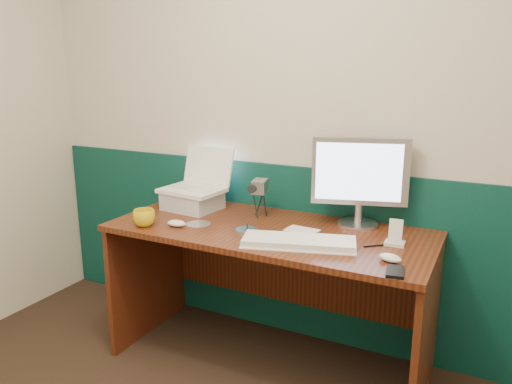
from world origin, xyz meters
The scene contains 19 objects.
back_wall centered at (0.00, 1.75, 1.25)m, with size 3.50×0.04×2.50m, color beige.
wainscot centered at (0.00, 1.74, 0.50)m, with size 3.48×0.02×1.00m, color #07302A.
desk centered at (-0.06, 1.38, 0.38)m, with size 1.60×0.70×0.75m, color #3B1B0A.
laptop_riser centered at (-0.60, 1.50, 0.80)m, with size 0.28×0.24×0.10m, color #B7BEC3.
laptop centered at (-0.60, 1.50, 0.98)m, with size 0.33×0.25×0.27m, color white, non-canonical shape.
monitor centered at (0.32, 1.61, 0.98)m, with size 0.47×0.13×0.47m, color #BBBBC0, non-canonical shape.
keyboard centered at (0.16, 1.21, 0.76)m, with size 0.50×0.17×0.03m, color white.
mouse_right centered at (0.57, 1.21, 0.77)m, with size 0.10×0.06×0.03m, color silver.
mouse_left centered at (-0.49, 1.20, 0.77)m, with size 0.10×0.06×0.03m, color silver.
mug centered at (-0.64, 1.13, 0.79)m, with size 0.11×0.11×0.09m, color gold.
camcorder centered at (-0.19, 1.54, 0.86)m, with size 0.10×0.14×0.21m, color #A2A2A6, non-canonical shape.
cd_spindle centered at (-0.12, 1.26, 0.76)m, with size 0.11×0.11×0.02m, color #AEB3BF.
cd_loose_a centered at (-0.42, 1.28, 0.75)m, with size 0.13×0.13×0.00m, color silver.
cd_loose_b centered at (0.09, 1.42, 0.75)m, with size 0.12×0.12×0.00m, color silver.
pen centered at (0.48, 1.36, 0.75)m, with size 0.01×0.01×0.13m, color black.
papers centered at (0.09, 1.42, 0.75)m, with size 0.16×0.10×0.00m, color silver.
dock centered at (0.54, 1.42, 0.76)m, with size 0.09×0.07×0.02m, color silver.
music_player centered at (0.54, 1.42, 0.82)m, with size 0.06×0.01×0.10m, color silver.
pda centered at (0.61, 1.09, 0.76)m, with size 0.07×0.12×0.01m, color black.
Camera 1 is at (0.94, -0.76, 1.53)m, focal length 35.00 mm.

